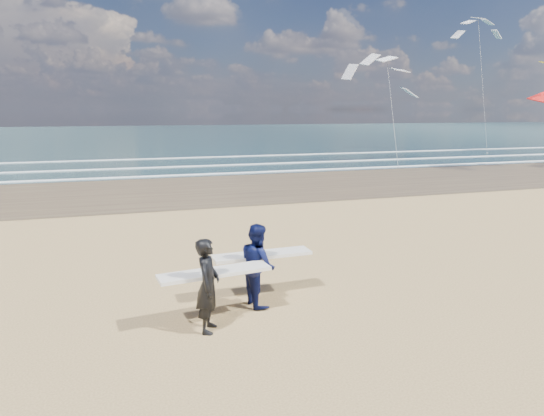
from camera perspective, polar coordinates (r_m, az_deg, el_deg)
name	(u,v)px	position (r m, az deg, el deg)	size (l,w,h in m)	color
wet_sand_strip	(465,174)	(33.77, 21.71, 3.69)	(220.00, 12.00, 0.01)	#4E3B29
ocean	(250,134)	(82.83, -2.56, 8.66)	(220.00, 100.00, 0.02)	#1A3539
foam_breakers	(384,159)	(42.03, 13.06, 5.66)	(220.00, 11.70, 0.05)	white
surfer_near	(209,284)	(9.29, -7.44, -8.81)	(2.25, 1.14, 1.81)	black
surfer_far	(258,264)	(10.42, -1.65, -6.58)	(2.22, 1.12, 1.78)	#0A103D
kite_1	(390,94)	(38.20, 13.76, 12.95)	(6.42, 4.81, 9.16)	slate
kite_5	(482,74)	(52.89, 23.46, 14.30)	(5.48, 4.70, 14.04)	slate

